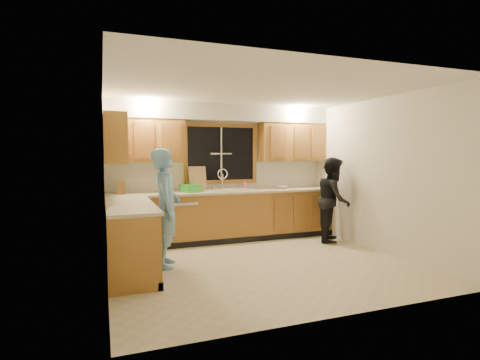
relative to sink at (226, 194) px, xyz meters
name	(u,v)px	position (x,y,z in m)	size (l,w,h in m)	color
floor	(260,264)	(0.00, -1.60, -0.86)	(4.20, 4.20, 0.00)	beige
ceiling	(261,90)	(0.00, -1.60, 1.64)	(4.20, 4.20, 0.00)	white
wall_back	(221,172)	(0.00, 0.30, 0.39)	(4.20, 4.20, 0.00)	silver
wall_left	(105,182)	(-2.10, -1.60, 0.39)	(3.80, 3.80, 0.00)	silver
wall_right	(379,175)	(2.10, -1.60, 0.39)	(3.80, 3.80, 0.00)	silver
base_cabinets_back	(226,217)	(0.00, 0.00, -0.42)	(4.20, 0.60, 0.88)	#AB7531
base_cabinets_left	(130,239)	(-1.80, -1.25, -0.42)	(0.60, 1.90, 0.88)	#AB7531
countertop_back	(226,192)	(0.00, -0.02, 0.04)	(4.20, 0.63, 0.04)	beige
countertop_left	(130,205)	(-1.79, -1.25, 0.04)	(0.63, 1.90, 0.04)	beige
upper_cabinets_left	(145,141)	(-1.43, 0.13, 0.96)	(1.35, 0.33, 0.75)	#AB7531
upper_cabinets_right	(292,142)	(1.43, 0.13, 0.96)	(1.35, 0.33, 0.75)	#AB7531
upper_cabinets_return	(115,139)	(-1.94, -0.48, 0.96)	(0.33, 0.90, 0.75)	#AB7531
soffit	(224,113)	(0.00, 0.12, 1.49)	(4.20, 0.35, 0.30)	beige
window_frame	(221,154)	(0.00, 0.29, 0.74)	(1.44, 0.03, 1.14)	black
sink	(226,194)	(0.00, 0.00, 0.00)	(0.86, 0.52, 0.57)	white
dishwasher	(181,221)	(-0.85, -0.01, -0.45)	(0.60, 0.56, 0.82)	white
stove	(133,248)	(-1.80, -1.82, -0.41)	(0.58, 0.75, 0.90)	white
man	(166,208)	(-1.30, -1.24, -0.03)	(0.61, 0.40, 1.68)	#6A9FC9
woman	(334,199)	(1.83, -0.74, -0.10)	(0.75, 0.58, 1.53)	black
knife_block	(121,188)	(-1.84, 0.03, 0.17)	(0.12, 0.10, 0.22)	#9B642A
cutting_board	(197,179)	(-0.49, 0.20, 0.28)	(0.34, 0.02, 0.45)	tan
dish_crate	(190,188)	(-0.67, -0.01, 0.12)	(0.29, 0.27, 0.13)	green
soap_bottle	(244,185)	(0.42, 0.16, 0.14)	(0.08, 0.08, 0.18)	#FF6193
bowl	(282,187)	(1.14, 0.00, 0.08)	(0.24, 0.24, 0.06)	silver
can_left	(214,189)	(-0.26, -0.13, 0.11)	(0.06, 0.06, 0.12)	#BAAE8F
can_right	(214,188)	(-0.25, -0.10, 0.11)	(0.06, 0.06, 0.11)	#BAAE8F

